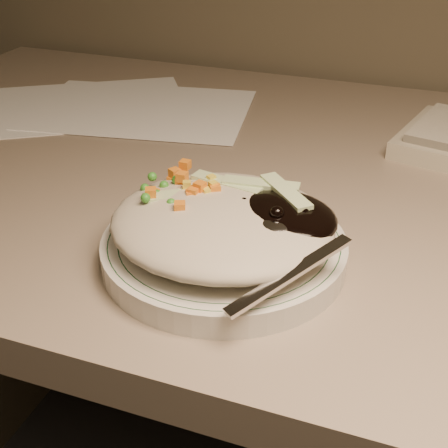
% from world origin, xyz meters
% --- Properties ---
extents(desk, '(1.40, 0.70, 0.74)m').
position_xyz_m(desk, '(0.00, 1.38, 0.54)').
color(desk, '#82715E').
rests_on(desk, ground).
extents(plate, '(0.21, 0.21, 0.02)m').
position_xyz_m(plate, '(-0.09, 1.18, 0.75)').
color(plate, silver).
rests_on(plate, desk).
extents(plate_rim, '(0.20, 0.20, 0.00)m').
position_xyz_m(plate_rim, '(-0.09, 1.18, 0.76)').
color(plate_rim, '#144723').
rests_on(plate_rim, plate).
extents(meal, '(0.21, 0.19, 0.05)m').
position_xyz_m(meal, '(-0.09, 1.18, 0.78)').
color(meal, '#B0A78F').
rests_on(meal, plate).
extents(papers, '(0.44, 0.34, 0.00)m').
position_xyz_m(papers, '(-0.38, 1.49, 0.74)').
color(papers, white).
rests_on(papers, desk).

